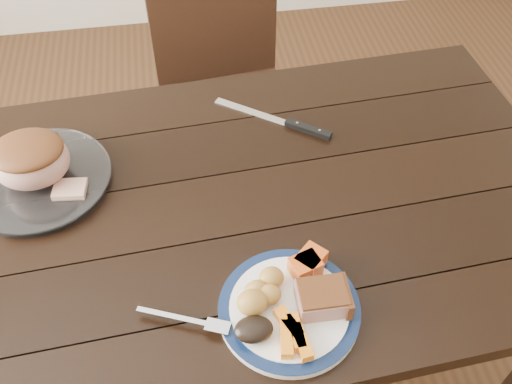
{
  "coord_description": "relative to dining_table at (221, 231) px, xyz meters",
  "views": [
    {
      "loc": [
        -0.05,
        -0.81,
        1.7
      ],
      "look_at": [
        0.08,
        -0.02,
        0.8
      ],
      "focal_mm": 40.0,
      "sensor_mm": 36.0,
      "label": 1
    }
  ],
  "objects": [
    {
      "name": "ground",
      "position": [
        0.0,
        0.0,
        -0.66
      ],
      "size": [
        4.0,
        4.0,
        0.0
      ],
      "primitive_type": "plane",
      "color": "#472B16",
      "rests_on": "ground"
    },
    {
      "name": "dining_table",
      "position": [
        0.0,
        0.0,
        0.0
      ],
      "size": [
        1.65,
        0.99,
        0.75
      ],
      "rotation": [
        0.0,
        0.0,
        0.06
      ],
      "color": "black",
      "rests_on": "ground"
    },
    {
      "name": "chair_far",
      "position": [
        0.09,
        0.74,
        -0.13
      ],
      "size": [
        0.47,
        0.48,
        0.93
      ],
      "rotation": [
        0.0,
        0.0,
        3.26
      ],
      "color": "black",
      "rests_on": "ground"
    },
    {
      "name": "dinner_plate",
      "position": [
        0.1,
        -0.28,
        0.1
      ],
      "size": [
        0.27,
        0.27,
        0.02
      ],
      "primitive_type": "cylinder",
      "color": "white",
      "rests_on": "dining_table"
    },
    {
      "name": "plate_rim",
      "position": [
        0.1,
        -0.28,
        0.11
      ],
      "size": [
        0.27,
        0.27,
        0.02
      ],
      "primitive_type": "torus",
      "color": "#0C1B3D",
      "rests_on": "dinner_plate"
    },
    {
      "name": "serving_platter",
      "position": [
        -0.39,
        0.13,
        0.1
      ],
      "size": [
        0.32,
        0.32,
        0.02
      ],
      "primitive_type": "cylinder",
      "color": "white",
      "rests_on": "dining_table"
    },
    {
      "name": "pork_slice",
      "position": [
        0.16,
        -0.29,
        0.13
      ],
      "size": [
        0.09,
        0.07,
        0.04
      ],
      "primitive_type": "cube",
      "rotation": [
        0.0,
        0.0,
        -0.02
      ],
      "color": "#AF766A",
      "rests_on": "dinner_plate"
    },
    {
      "name": "roasted_potatoes",
      "position": [
        0.05,
        -0.26,
        0.13
      ],
      "size": [
        0.1,
        0.1,
        0.05
      ],
      "color": "gold",
      "rests_on": "dinner_plate"
    },
    {
      "name": "carrot_batons",
      "position": [
        0.09,
        -0.35,
        0.12
      ],
      "size": [
        0.06,
        0.11,
        0.02
      ],
      "color": "orange",
      "rests_on": "dinner_plate"
    },
    {
      "name": "pumpkin_wedges",
      "position": [
        0.15,
        -0.21,
        0.13
      ],
      "size": [
        0.08,
        0.08,
        0.04
      ],
      "color": "#F2591A",
      "rests_on": "dinner_plate"
    },
    {
      "name": "dark_mushroom",
      "position": [
        0.03,
        -0.33,
        0.13
      ],
      "size": [
        0.07,
        0.05,
        0.03
      ],
      "primitive_type": "ellipsoid",
      "color": "black",
      "rests_on": "dinner_plate"
    },
    {
      "name": "fork",
      "position": [
        -0.08,
        -0.28,
        0.11
      ],
      "size": [
        0.17,
        0.08,
        0.0
      ],
      "rotation": [
        0.0,
        0.0,
        -0.39
      ],
      "color": "silver",
      "rests_on": "dinner_plate"
    },
    {
      "name": "roast_joint",
      "position": [
        -0.39,
        0.13,
        0.16
      ],
      "size": [
        0.17,
        0.14,
        0.11
      ],
      "primitive_type": "ellipsoid",
      "color": "tan",
      "rests_on": "serving_platter"
    },
    {
      "name": "cut_slice",
      "position": [
        -0.32,
        0.07,
        0.12
      ],
      "size": [
        0.08,
        0.06,
        0.02
      ],
      "primitive_type": "cube",
      "rotation": [
        0.0,
        0.0,
        -0.11
      ],
      "color": "tan",
      "rests_on": "serving_platter"
    },
    {
      "name": "carving_knife",
      "position": [
        0.21,
        0.23,
        0.1
      ],
      "size": [
        0.27,
        0.21,
        0.01
      ],
      "rotation": [
        0.0,
        0.0,
        -0.63
      ],
      "color": "silver",
      "rests_on": "dining_table"
    }
  ]
}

